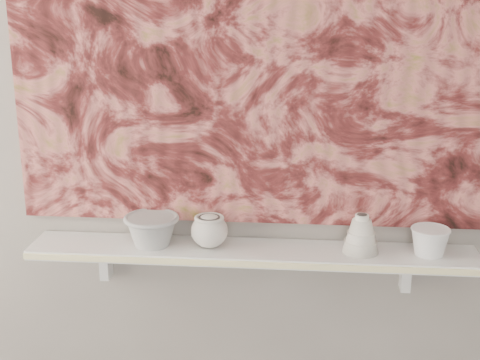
# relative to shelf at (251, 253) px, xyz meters

# --- Properties ---
(wall_back) EXTENTS (3.60, 0.00, 3.60)m
(wall_back) POSITION_rel_shelf_xyz_m (0.00, 0.09, 0.44)
(wall_back) COLOR gray
(wall_back) RESTS_ON floor
(shelf) EXTENTS (1.40, 0.18, 0.03)m
(shelf) POSITION_rel_shelf_xyz_m (0.00, 0.00, 0.00)
(shelf) COLOR silver
(shelf) RESTS_ON wall_back
(shelf_stripe) EXTENTS (1.40, 0.01, 0.02)m
(shelf_stripe) POSITION_rel_shelf_xyz_m (0.00, -0.09, 0.00)
(shelf_stripe) COLOR #F6EBA4
(shelf_stripe) RESTS_ON shelf
(bracket_left) EXTENTS (0.03, 0.06, 0.12)m
(bracket_left) POSITION_rel_shelf_xyz_m (-0.49, 0.06, -0.07)
(bracket_left) COLOR silver
(bracket_left) RESTS_ON wall_back
(bracket_right) EXTENTS (0.03, 0.06, 0.12)m
(bracket_right) POSITION_rel_shelf_xyz_m (0.49, 0.06, -0.07)
(bracket_right) COLOR silver
(bracket_right) RESTS_ON wall_back
(painting) EXTENTS (1.50, 0.02, 1.10)m
(painting) POSITION_rel_shelf_xyz_m (0.00, 0.08, 0.62)
(painting) COLOR maroon
(painting) RESTS_ON wall_back
(house_motif) EXTENTS (0.09, 0.00, 0.08)m
(house_motif) POSITION_rel_shelf_xyz_m (0.45, 0.07, 0.32)
(house_motif) COLOR black
(house_motif) RESTS_ON painting
(bowl_grey) EXTENTS (0.21, 0.21, 0.10)m
(bowl_grey) POSITION_rel_shelf_xyz_m (-0.31, 0.00, 0.07)
(bowl_grey) COLOR #9C9C99
(bowl_grey) RESTS_ON shelf
(cup_cream) EXTENTS (0.15, 0.15, 0.11)m
(cup_cream) POSITION_rel_shelf_xyz_m (-0.13, 0.00, 0.07)
(cup_cream) COLOR beige
(cup_cream) RESTS_ON shelf
(bell_vessel) EXTENTS (0.12, 0.12, 0.12)m
(bell_vessel) POSITION_rel_shelf_xyz_m (0.34, 0.00, 0.08)
(bell_vessel) COLOR silver
(bell_vessel) RESTS_ON shelf
(bowl_white) EXTENTS (0.15, 0.15, 0.09)m
(bowl_white) POSITION_rel_shelf_xyz_m (0.54, 0.00, 0.06)
(bowl_white) COLOR silver
(bowl_white) RESTS_ON shelf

